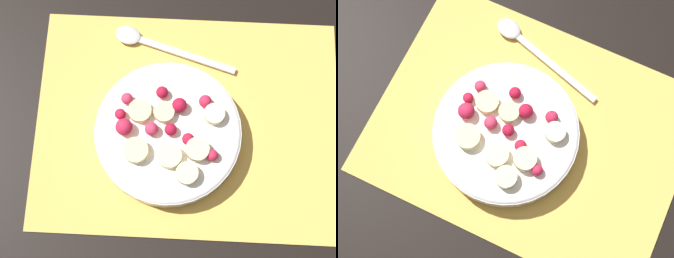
% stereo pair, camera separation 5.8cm
% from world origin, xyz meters
% --- Properties ---
extents(ground_plane, '(3.00, 3.00, 0.00)m').
position_xyz_m(ground_plane, '(0.00, 0.00, 0.00)').
color(ground_plane, black).
extents(placemat, '(0.41, 0.31, 0.01)m').
position_xyz_m(placemat, '(0.00, 0.00, 0.00)').
color(placemat, '#E0B251').
rests_on(placemat, ground_plane).
extents(fruit_bowl, '(0.19, 0.19, 0.06)m').
position_xyz_m(fruit_bowl, '(-0.03, -0.02, 0.03)').
color(fruit_bowl, white).
rests_on(fruit_bowl, placemat).
extents(spoon, '(0.17, 0.07, 0.01)m').
position_xyz_m(spoon, '(-0.06, 0.11, 0.01)').
color(spoon, silver).
rests_on(spoon, placemat).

